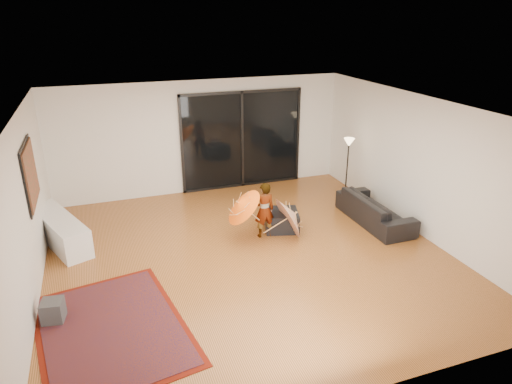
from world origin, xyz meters
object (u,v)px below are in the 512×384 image
sofa (375,209)px  ottoman (281,220)px  media_console (59,230)px  child (264,210)px

sofa → ottoman: sofa is taller
media_console → ottoman: (4.23, -0.84, -0.09)m
ottoman → child: 0.62m
media_console → ottoman: 4.32m
ottoman → child: size_ratio=0.59×
media_console → sofa: bearing=-32.8°
child → media_console: bearing=-15.8°
media_console → ottoman: size_ratio=3.00×
sofa → ottoman: 2.00m
child → ottoman: bearing=-157.0°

